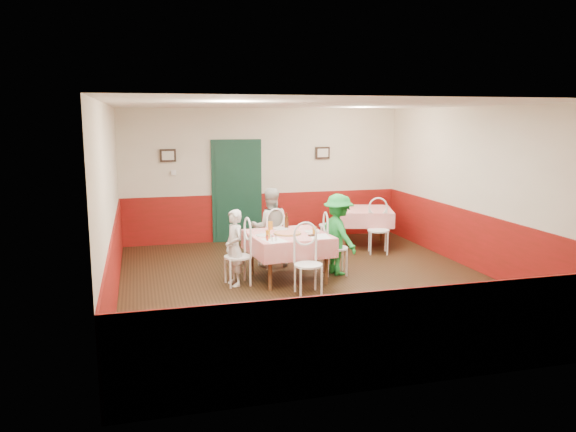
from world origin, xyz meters
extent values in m
plane|color=black|center=(0.00, 0.00, 0.00)|extent=(7.00, 7.00, 0.00)
plane|color=white|center=(0.00, 0.00, 2.80)|extent=(7.00, 7.00, 0.00)
cube|color=beige|center=(0.00, 3.50, 1.40)|extent=(6.00, 0.10, 2.80)
cube|color=beige|center=(0.00, -3.50, 1.40)|extent=(6.00, 0.10, 2.80)
cube|color=beige|center=(-3.00, 0.00, 1.40)|extent=(0.10, 7.00, 2.80)
cube|color=beige|center=(3.00, 0.00, 1.40)|extent=(0.10, 7.00, 2.80)
cube|color=maroon|center=(0.00, 3.48, 0.50)|extent=(6.00, 0.03, 1.00)
cube|color=maroon|center=(0.00, -3.48, 0.50)|extent=(6.00, 0.03, 1.00)
cube|color=maroon|center=(-2.98, 0.00, 0.50)|extent=(0.03, 7.00, 1.00)
cube|color=maroon|center=(2.98, 0.00, 0.50)|extent=(0.03, 7.00, 1.00)
cube|color=black|center=(-0.60, 3.45, 1.05)|extent=(0.96, 0.06, 2.10)
cube|color=black|center=(-2.00, 3.45, 1.85)|extent=(0.32, 0.03, 0.26)
cube|color=black|center=(1.30, 3.45, 1.85)|extent=(0.32, 0.03, 0.26)
cube|color=white|center=(-1.90, 3.45, 1.50)|extent=(0.10, 0.03, 0.10)
cube|color=red|center=(-0.30, 0.38, 0.38)|extent=(1.34, 1.34, 0.77)
cube|color=red|center=(1.85, 2.40, 0.38)|extent=(1.40, 1.40, 0.77)
cylinder|color=#B74723|center=(-0.32, 0.35, 0.77)|extent=(0.47, 0.47, 0.03)
cylinder|color=white|center=(-0.72, 0.33, 0.77)|extent=(0.27, 0.27, 0.01)
cylinder|color=white|center=(0.11, 0.41, 0.77)|extent=(0.27, 0.27, 0.01)
cylinder|color=white|center=(-0.33, 0.77, 0.77)|extent=(0.27, 0.27, 0.01)
cylinder|color=#BF7219|center=(-0.70, 0.10, 0.83)|extent=(0.08, 0.08, 0.13)
cylinder|color=#BF7219|center=(0.09, 0.21, 0.82)|extent=(0.07, 0.07, 0.13)
cylinder|color=#BF7219|center=(-0.50, 0.77, 0.83)|extent=(0.08, 0.08, 0.14)
cylinder|color=#381C0A|center=(-0.21, 0.81, 0.88)|extent=(0.07, 0.07, 0.24)
cylinder|color=silver|center=(-0.69, -0.10, 0.81)|extent=(0.04, 0.04, 0.09)
cylinder|color=silver|center=(-0.62, -0.10, 0.81)|extent=(0.04, 0.04, 0.09)
cylinder|color=#B23319|center=(-0.74, -0.05, 0.81)|extent=(0.04, 0.04, 0.09)
cube|color=white|center=(-0.64, -0.05, 0.76)|extent=(0.39, 0.46, 0.00)
cube|color=white|center=(0.12, 0.04, 0.76)|extent=(0.34, 0.43, 0.00)
cube|color=black|center=(0.02, 0.10, 0.77)|extent=(0.12, 0.10, 0.02)
imported|color=gray|center=(-1.20, 0.29, 0.60)|extent=(0.38, 0.49, 1.20)
imported|color=gray|center=(-0.39, 1.28, 0.70)|extent=(0.71, 0.57, 1.40)
imported|color=gray|center=(0.59, 0.47, 0.68)|extent=(0.70, 0.98, 1.36)
camera|label=1|loc=(-2.60, -8.18, 2.61)|focal=35.00mm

